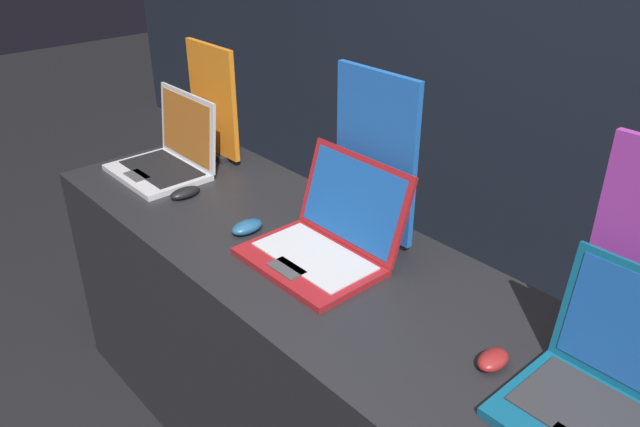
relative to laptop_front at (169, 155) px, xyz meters
name	(u,v)px	position (x,y,z in m)	size (l,w,h in m)	color
wall_back	(608,4)	(0.83, 1.57, 0.48)	(8.00, 0.05, 2.80)	black
display_counter	(316,368)	(0.83, 0.01, -0.50)	(2.18, 0.67, 0.86)	black
laptop_front	(169,155)	(0.00, 0.00, 0.00)	(0.37, 0.30, 0.29)	#B7B7BC
mouse_front	(185,193)	(0.24, -0.08, -0.05)	(0.06, 0.11, 0.04)	black
promo_stand_front	(213,105)	(0.00, 0.21, 0.15)	(0.29, 0.07, 0.45)	black
laptop_middle	(326,237)	(0.85, 0.03, 0.00)	(0.40, 0.36, 0.28)	maroon
mouse_middle	(247,227)	(0.58, -0.06, -0.05)	(0.06, 0.11, 0.04)	navy
promo_stand_middle	(375,161)	(0.85, 0.22, 0.18)	(0.31, 0.07, 0.52)	black
laptop_back	(614,391)	(1.70, 0.05, 0.00)	(0.36, 0.32, 0.29)	#0F5170
mouse_back	(493,360)	(1.45, 0.00, -0.05)	(0.06, 0.09, 0.04)	maroon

